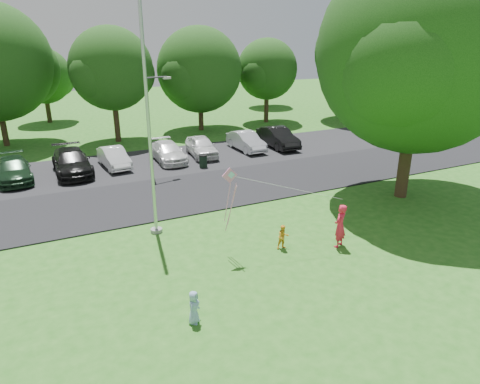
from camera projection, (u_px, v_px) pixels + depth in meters
name	position (u px, v px, depth m)	size (l,w,h in m)	color
ground	(288.00, 267.00, 15.64)	(120.00, 120.00, 0.00)	#27651A
park_road	(199.00, 191.00, 23.22)	(60.00, 6.00, 0.06)	black
parking_strip	(164.00, 161.00, 28.70)	(42.00, 7.00, 0.06)	black
flagpole	(150.00, 137.00, 16.98)	(0.50, 0.50, 10.00)	#B7BABF
street_lamp	(152.00, 117.00, 24.89)	(1.64, 0.47, 5.87)	#3F3F44
trash_can	(203.00, 161.00, 27.21)	(0.54, 0.54, 0.85)	black
big_tree	(419.00, 57.00, 20.04)	(10.17, 9.68, 12.13)	#332316
tree_row	(148.00, 65.00, 34.77)	(64.35, 11.94, 10.88)	#332316
horizon_trees	(148.00, 73.00, 44.41)	(77.46, 7.20, 7.02)	#332316
parked_cars	(156.00, 152.00, 28.17)	(19.69, 5.05, 1.48)	black
woman	(340.00, 226.00, 16.87)	(0.65, 0.43, 1.78)	red
child_yellow	(283.00, 237.00, 16.81)	(0.49, 0.38, 1.00)	#F5A326
child_blue	(194.00, 307.00, 12.43)	(0.51, 0.33, 1.04)	#86A9CE
kite	(232.00, 187.00, 15.58)	(4.49, 1.53, 2.57)	pink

